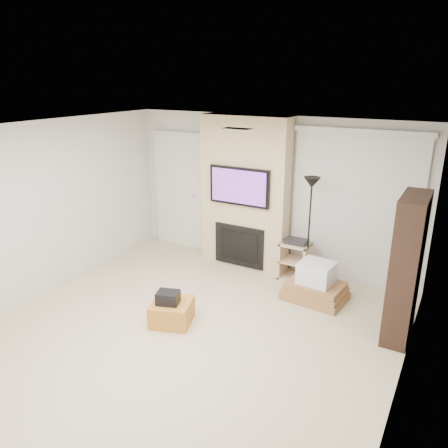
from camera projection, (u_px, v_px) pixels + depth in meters
The scene contains 15 objects.
floor at pixel (176, 340), 5.36m from camera, with size 5.00×5.50×0.00m, color beige.
ceiling at pixel (168, 134), 4.56m from camera, with size 5.00×5.50×0.00m, color white.
wall_back at pixel (270, 192), 7.23m from camera, with size 5.00×2.50×0.00m, color silver.
wall_left at pixel (27, 213), 6.12m from camera, with size 5.50×2.50×0.00m, color silver.
wall_right at pixel (406, 297), 3.79m from camera, with size 5.50×2.50×0.00m, color silver.
hvac_vent at pixel (237, 129), 5.03m from camera, with size 0.35×0.18×0.01m, color silver.
ottoman at pixel (172, 312), 5.70m from camera, with size 0.50×0.50×0.30m, color #BC762A.
black_bag at pixel (168, 298), 5.59m from camera, with size 0.28×0.22×0.16m, color black.
fireplace_wall at pixel (245, 193), 7.22m from camera, with size 1.50×0.47×2.50m.
entry_door at pixel (180, 191), 8.10m from camera, with size 1.02×0.11×2.14m.
vertical_blinds at pixel (355, 203), 6.53m from camera, with size 1.98×0.10×2.37m.
floor_lamp at pixel (311, 201), 6.43m from camera, with size 0.25×0.25×1.68m.
av_stand at pixel (295, 258), 6.90m from camera, with size 0.45×0.38×0.66m.
box_stack at pixel (316, 285), 6.28m from camera, with size 0.91×0.72×0.57m.
bookshelf at pixel (406, 268), 5.20m from camera, with size 0.30×0.80×1.80m.
Camera 1 is at (2.78, -3.73, 3.07)m, focal length 35.00 mm.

